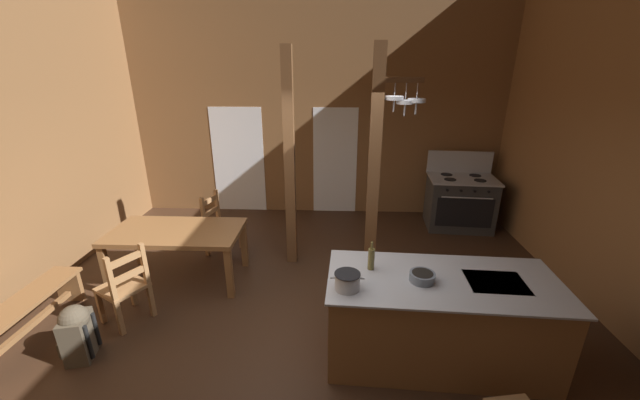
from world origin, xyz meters
TOP-DOWN VIEW (x-y plane):
  - ground_plane at (0.00, 0.00)m, footprint 7.66×7.86m
  - wall_back at (0.00, 3.60)m, footprint 7.66×0.14m
  - glazed_door_back_left at (-1.54, 3.52)m, footprint 1.00×0.01m
  - glazed_panel_back_right at (0.34, 3.52)m, footprint 0.84×0.01m
  - kitchen_island at (1.38, -0.36)m, footprint 2.20×1.06m
  - stove_range at (2.59, 2.88)m, footprint 1.20×0.90m
  - support_post_with_pot_rack at (0.84, 0.88)m, footprint 0.60×0.23m
  - support_post_center at (-0.28, 1.51)m, footprint 0.14×0.14m
  - dining_table at (-1.74, 0.94)m, footprint 1.70×0.90m
  - ladderback_chair_near_window at (-1.43, 1.76)m, footprint 0.54×0.54m
  - ladderback_chair_by_post at (-1.98, 0.04)m, footprint 0.60×0.60m
  - bench_along_left_wall at (-2.95, -0.28)m, footprint 0.37×1.49m
  - backpack at (-2.18, -0.52)m, footprint 0.35×0.36m
  - stockpot_on_counter at (0.47, -0.55)m, footprint 0.30×0.23m
  - mixing_bowl_on_counter at (1.17, -0.39)m, footprint 0.24×0.24m
  - bottle_tall_on_counter at (0.71, -0.20)m, footprint 0.06×0.06m

SIDE VIEW (x-z plane):
  - ground_plane at x=0.00m, z-range -0.10..0.00m
  - bench_along_left_wall at x=-2.95m, z-range 0.09..0.53m
  - backpack at x=-2.18m, z-range 0.02..0.61m
  - kitchen_island at x=1.38m, z-range 0.00..0.90m
  - ladderback_chair_near_window at x=-1.43m, z-range -0.02..0.93m
  - ladderback_chair_by_post at x=-1.98m, z-range -0.02..0.93m
  - stove_range at x=2.59m, z-range -0.18..1.14m
  - dining_table at x=-1.74m, z-range 0.28..1.02m
  - mixing_bowl_on_counter at x=1.17m, z-range 0.90..0.99m
  - stockpot_on_counter at x=0.47m, z-range 0.90..1.06m
  - bottle_tall_on_counter at x=0.71m, z-range 0.87..1.17m
  - glazed_door_back_left at x=-1.54m, z-range 0.00..2.05m
  - glazed_panel_back_right at x=0.34m, z-range 0.00..2.05m
  - support_post_center at x=-0.28m, z-range 0.00..3.03m
  - support_post_with_pot_rack at x=0.84m, z-range 0.11..3.14m
  - wall_back at x=0.00m, z-range 0.00..4.68m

